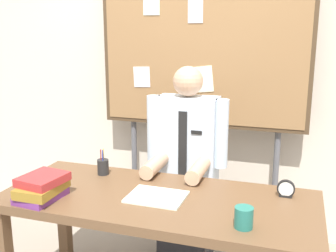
{
  "coord_description": "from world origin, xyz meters",
  "views": [
    {
      "loc": [
        0.68,
        -1.93,
        1.62
      ],
      "look_at": [
        0.0,
        0.18,
        1.08
      ],
      "focal_mm": 43.55,
      "sensor_mm": 36.0,
      "label": 1
    }
  ],
  "objects_px": {
    "person": "(186,176)",
    "pen_holder": "(103,167)",
    "book_stack": "(42,187)",
    "open_notebook": "(157,197)",
    "coffee_mug": "(244,218)",
    "desk_clock": "(286,189)",
    "desk": "(158,212)",
    "bulletin_board": "(203,47)"
  },
  "relations": [
    {
      "from": "bulletin_board",
      "to": "desk",
      "type": "bearing_deg",
      "value": -89.98
    },
    {
      "from": "bulletin_board",
      "to": "pen_holder",
      "type": "xyz_separation_m",
      "value": [
        -0.43,
        -0.77,
        -0.7
      ]
    },
    {
      "from": "desk",
      "to": "pen_holder",
      "type": "height_order",
      "value": "pen_holder"
    },
    {
      "from": "desk",
      "to": "pen_holder",
      "type": "distance_m",
      "value": 0.51
    },
    {
      "from": "desk",
      "to": "coffee_mug",
      "type": "relative_size",
      "value": 17.13
    },
    {
      "from": "pen_holder",
      "to": "bulletin_board",
      "type": "bearing_deg",
      "value": 60.68
    },
    {
      "from": "bulletin_board",
      "to": "open_notebook",
      "type": "distance_m",
      "value": 1.25
    },
    {
      "from": "person",
      "to": "bulletin_board",
      "type": "relative_size",
      "value": 0.65
    },
    {
      "from": "desk_clock",
      "to": "pen_holder",
      "type": "height_order",
      "value": "pen_holder"
    },
    {
      "from": "person",
      "to": "coffee_mug",
      "type": "xyz_separation_m",
      "value": [
        0.49,
        -0.8,
        0.14
      ]
    },
    {
      "from": "bulletin_board",
      "to": "coffee_mug",
      "type": "relative_size",
      "value": 21.29
    },
    {
      "from": "book_stack",
      "to": "coffee_mug",
      "type": "relative_size",
      "value": 2.74
    },
    {
      "from": "person",
      "to": "bulletin_board",
      "type": "xyz_separation_m",
      "value": [
        -0.0,
        0.4,
        0.84
      ]
    },
    {
      "from": "open_notebook",
      "to": "desk_clock",
      "type": "distance_m",
      "value": 0.69
    },
    {
      "from": "pen_holder",
      "to": "coffee_mug",
      "type": "bearing_deg",
      "value": -24.92
    },
    {
      "from": "desk_clock",
      "to": "bulletin_board",
      "type": "bearing_deg",
      "value": 129.97
    },
    {
      "from": "person",
      "to": "pen_holder",
      "type": "height_order",
      "value": "person"
    },
    {
      "from": "desk",
      "to": "desk_clock",
      "type": "height_order",
      "value": "desk_clock"
    },
    {
      "from": "person",
      "to": "open_notebook",
      "type": "distance_m",
      "value": 0.61
    },
    {
      "from": "person",
      "to": "desk_clock",
      "type": "height_order",
      "value": "person"
    },
    {
      "from": "open_notebook",
      "to": "pen_holder",
      "type": "bearing_deg",
      "value": 151.65
    },
    {
      "from": "open_notebook",
      "to": "pen_holder",
      "type": "distance_m",
      "value": 0.5
    },
    {
      "from": "book_stack",
      "to": "open_notebook",
      "type": "relative_size",
      "value": 0.9
    },
    {
      "from": "desk_clock",
      "to": "open_notebook",
      "type": "bearing_deg",
      "value": -160.73
    },
    {
      "from": "desk",
      "to": "book_stack",
      "type": "xyz_separation_m",
      "value": [
        -0.57,
        -0.22,
        0.16
      ]
    },
    {
      "from": "book_stack",
      "to": "pen_holder",
      "type": "distance_m",
      "value": 0.46
    },
    {
      "from": "bulletin_board",
      "to": "desk_clock",
      "type": "bearing_deg",
      "value": -50.03
    },
    {
      "from": "book_stack",
      "to": "desk_clock",
      "type": "bearing_deg",
      "value": 19.14
    },
    {
      "from": "desk",
      "to": "open_notebook",
      "type": "bearing_deg",
      "value": -78.14
    },
    {
      "from": "bulletin_board",
      "to": "desk_clock",
      "type": "relative_size",
      "value": 22.28
    },
    {
      "from": "desk",
      "to": "bulletin_board",
      "type": "xyz_separation_m",
      "value": [
        -0.0,
        0.99,
        0.84
      ]
    },
    {
      "from": "person",
      "to": "open_notebook",
      "type": "xyz_separation_m",
      "value": [
        0.0,
        -0.61,
        0.1
      ]
    },
    {
      "from": "desk",
      "to": "desk_clock",
      "type": "bearing_deg",
      "value": 17.58
    },
    {
      "from": "person",
      "to": "pen_holder",
      "type": "xyz_separation_m",
      "value": [
        -0.44,
        -0.37,
        0.14
      ]
    },
    {
      "from": "coffee_mug",
      "to": "pen_holder",
      "type": "distance_m",
      "value": 1.02
    },
    {
      "from": "coffee_mug",
      "to": "pen_holder",
      "type": "xyz_separation_m",
      "value": [
        -0.92,
        0.43,
        -0.0
      ]
    },
    {
      "from": "desk_clock",
      "to": "pen_holder",
      "type": "xyz_separation_m",
      "value": [
        -1.09,
        0.01,
        0.01
      ]
    },
    {
      "from": "book_stack",
      "to": "open_notebook",
      "type": "distance_m",
      "value": 0.61
    },
    {
      "from": "bulletin_board",
      "to": "book_stack",
      "type": "bearing_deg",
      "value": -115.3
    },
    {
      "from": "book_stack",
      "to": "pen_holder",
      "type": "bearing_deg",
      "value": 72.53
    },
    {
      "from": "pen_holder",
      "to": "desk_clock",
      "type": "bearing_deg",
      "value": -0.48
    },
    {
      "from": "coffee_mug",
      "to": "book_stack",
      "type": "bearing_deg",
      "value": -179.64
    }
  ]
}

